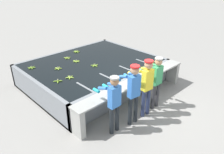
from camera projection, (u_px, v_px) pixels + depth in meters
The scene contains 19 objects.
ground_plane at pixel (140, 106), 6.91m from camera, with size 80.00×80.00×0.00m, color gray.
wash_tank at pixel (93, 73), 8.20m from camera, with size 4.59×3.69×0.84m.
work_ledge at pixel (135, 87), 6.79m from camera, with size 4.59×0.45×0.84m.
worker_0 at pixel (113, 100), 5.43m from camera, with size 0.40×0.71×1.62m.
worker_1 at pixel (133, 89), 5.72m from camera, with size 0.47×0.75×1.75m.
worker_2 at pixel (146, 83), 6.06m from camera, with size 0.45×0.74×1.74m.
worker_3 at pixel (156, 78), 6.47m from camera, with size 0.42×0.72×1.65m.
banana_bunch_floating_0 at pixel (58, 81), 6.61m from camera, with size 0.25×0.25×0.08m.
banana_bunch_floating_1 at pixel (58, 68), 7.47m from camera, with size 0.27×0.28×0.08m.
banana_bunch_floating_2 at pixel (67, 58), 8.37m from camera, with size 0.28×0.27×0.08m.
banana_bunch_floating_3 at pixel (95, 65), 7.70m from camera, with size 0.28×0.27×0.08m.
banana_bunch_floating_4 at pixel (152, 62), 7.97m from camera, with size 0.25×0.25×0.08m.
banana_bunch_floating_5 at pixel (76, 61), 8.06m from camera, with size 0.28×0.27×0.08m.
banana_bunch_floating_6 at pixel (76, 52), 9.01m from camera, with size 0.26×0.28×0.08m.
banana_bunch_floating_7 at pixel (32, 68), 7.53m from camera, with size 0.28×0.28×0.08m.
banana_bunch_floating_8 at pixel (70, 77), 6.84m from camera, with size 0.28×0.27×0.08m.
banana_bunch_ledge_0 at pixel (134, 79), 6.76m from camera, with size 0.28×0.28×0.08m.
knife_0 at pixel (152, 73), 7.13m from camera, with size 0.18×0.33×0.02m.
knife_1 at pixel (160, 68), 7.51m from camera, with size 0.23×0.30×0.02m.
Camera 1 is at (-4.66, -3.56, 3.87)m, focal length 35.00 mm.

